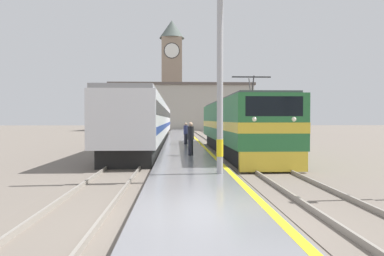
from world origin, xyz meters
TOP-DOWN VIEW (x-y plane):
  - ground_plane at (0.00, 30.00)m, footprint 200.00×200.00m
  - platform at (0.00, 25.00)m, footprint 3.00×140.00m
  - rail_track_near at (3.32, 25.00)m, footprint 2.84×140.00m
  - rail_track_far at (-2.87, 25.00)m, footprint 2.83×140.00m
  - locomotive_train at (3.32, 16.00)m, footprint 2.92×18.26m
  - passenger_train at (-2.87, 27.30)m, footprint 2.92×39.16m
  - catenary_mast at (1.06, 5.20)m, footprint 2.68×0.24m
  - person_on_platform at (0.19, 11.86)m, footprint 0.34×0.34m
  - second_waiting_passenger at (0.17, 20.63)m, footprint 0.34×0.34m
  - clock_tower at (-1.42, 73.65)m, footprint 5.40×5.40m
  - station_building at (0.57, 67.55)m, footprint 27.94×10.28m

SIDE VIEW (x-z plane):
  - ground_plane at x=0.00m, z-range 0.00..0.00m
  - rail_track_near at x=3.32m, z-range -0.05..0.11m
  - rail_track_far at x=-2.87m, z-range -0.05..0.11m
  - platform at x=0.00m, z-range 0.00..0.30m
  - second_waiting_passenger at x=0.17m, z-range 0.34..1.97m
  - person_on_platform at x=0.19m, z-range 0.35..2.09m
  - locomotive_train at x=3.32m, z-range -0.44..3.97m
  - passenger_train at x=-2.87m, z-range 0.15..3.84m
  - station_building at x=0.57m, z-range 0.02..9.23m
  - catenary_mast at x=1.06m, z-range 0.38..9.25m
  - clock_tower at x=-1.42m, z-range 0.85..24.46m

